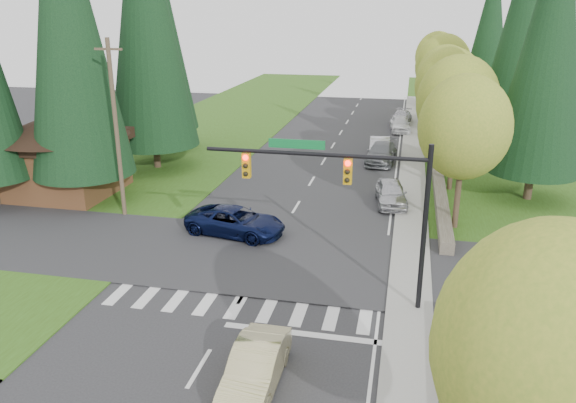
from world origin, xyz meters
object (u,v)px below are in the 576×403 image
(suv_navy, at_px, (236,221))
(parked_car_a, at_px, (391,193))
(parked_car_c, at_px, (380,147))
(parked_car_e, at_px, (401,118))
(parked_car_d, at_px, (400,124))
(sedan_champagne, at_px, (255,367))
(parked_car_b, at_px, (381,153))

(suv_navy, distance_m, parked_car_a, 10.31)
(parked_car_c, relative_size, parked_car_e, 0.98)
(parked_car_c, bearing_deg, parked_car_d, 79.34)
(parked_car_c, bearing_deg, parked_car_a, -86.03)
(sedan_champagne, xyz_separation_m, suv_navy, (-4.39, 12.06, 0.04))
(parked_car_a, bearing_deg, parked_car_e, 82.48)
(suv_navy, height_order, parked_car_c, parked_car_c)
(sedan_champagne, relative_size, parked_car_e, 0.92)
(suv_navy, height_order, parked_car_b, parked_car_b)
(parked_car_c, bearing_deg, parked_car_b, -85.72)
(parked_car_b, xyz_separation_m, parked_car_e, (1.16, 15.92, -0.07))
(sedan_champagne, bearing_deg, suv_navy, 109.93)
(sedan_champagne, bearing_deg, parked_car_c, 86.00)
(sedan_champagne, height_order, suv_navy, suv_navy)
(parked_car_d, bearing_deg, suv_navy, -110.58)
(parked_car_b, xyz_separation_m, parked_car_d, (1.16, 12.04, 0.01))
(sedan_champagne, distance_m, parked_car_e, 44.65)
(suv_navy, bearing_deg, parked_car_d, -4.69)
(parked_car_e, bearing_deg, parked_car_d, -84.32)
(sedan_champagne, relative_size, parked_car_a, 0.97)
(suv_navy, distance_m, parked_car_b, 17.85)
(parked_car_c, distance_m, parked_car_e, 14.09)
(parked_car_c, bearing_deg, parked_car_e, 81.50)
(parked_car_a, height_order, parked_car_c, parked_car_c)
(parked_car_b, distance_m, parked_car_e, 15.96)
(parked_car_d, bearing_deg, parked_car_c, -103.03)
(sedan_champagne, xyz_separation_m, parked_car_c, (2.09, 30.50, 0.05))
(suv_navy, height_order, parked_car_d, parked_car_d)
(parked_car_d, bearing_deg, parked_car_a, -95.17)
(suv_navy, relative_size, parked_car_e, 1.15)
(parked_car_e, bearing_deg, suv_navy, -97.96)
(parked_car_b, bearing_deg, suv_navy, -108.37)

